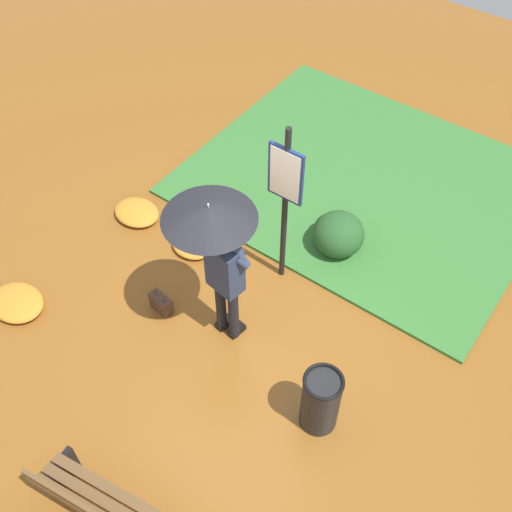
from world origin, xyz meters
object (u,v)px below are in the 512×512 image
object	(u,v)px
person_with_umbrella	(216,241)
handbag	(161,303)
info_sign_post	(285,191)
park_bench	(104,509)
trash_bin	(321,401)

from	to	relation	value
person_with_umbrella	handbag	bearing A→B (deg)	16.16
info_sign_post	handbag	size ratio (longest dim) A/B	6.22
info_sign_post	park_bench	size ratio (longest dim) A/B	1.64
person_with_umbrella	trash_bin	distance (m)	1.94
info_sign_post	trash_bin	bearing A→B (deg)	135.72
handbag	trash_bin	bearing A→B (deg)	177.49
trash_bin	info_sign_post	bearing A→B (deg)	-44.28
handbag	park_bench	world-z (taller)	park_bench
handbag	person_with_umbrella	bearing A→B (deg)	-163.84
handbag	info_sign_post	bearing A→B (deg)	-123.00
info_sign_post	park_bench	world-z (taller)	info_sign_post
person_with_umbrella	park_bench	distance (m)	2.70
info_sign_post	handbag	world-z (taller)	info_sign_post
info_sign_post	park_bench	bearing A→B (deg)	97.12
park_bench	trash_bin	distance (m)	2.30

